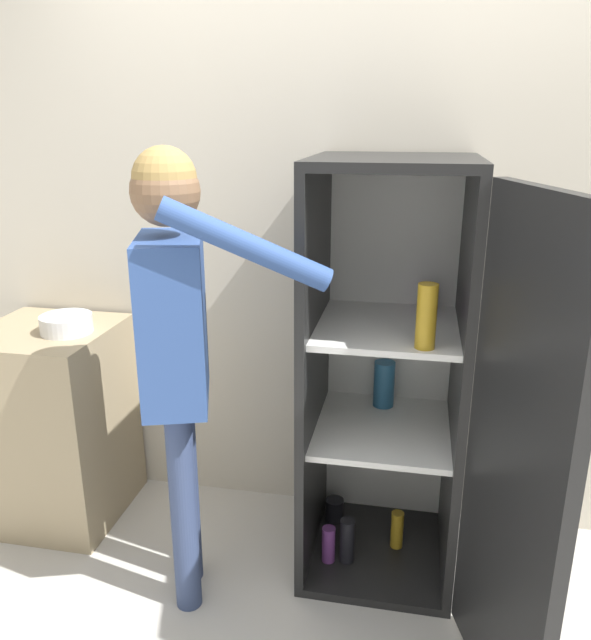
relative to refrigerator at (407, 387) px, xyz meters
name	(u,v)px	position (x,y,z in m)	size (l,w,h in m)	color
wall_back	(347,242)	(-0.29, 0.45, 0.46)	(7.00, 0.06, 2.55)	beige
refrigerator	(407,387)	(0.00, 0.00, 0.00)	(0.81, 1.22, 1.65)	black
person	(176,323)	(-0.79, -0.28, 0.29)	(0.73, 0.49, 1.70)	#384770
counter	(56,423)	(-1.57, 0.11, -0.36)	(0.57, 0.58, 0.91)	tan
bowl	(66,324)	(-1.45, 0.10, 0.13)	(0.22, 0.22, 0.08)	white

